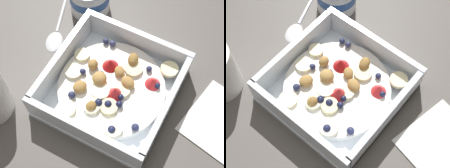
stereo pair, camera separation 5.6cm
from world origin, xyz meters
The scene contains 4 objects.
ground_plane centered at (0.00, 0.00, 0.00)m, with size 2.40×2.40×0.00m, color #56514C.
fruit_bowl centered at (0.01, 0.00, 0.02)m, with size 0.21×0.21×0.06m.
spoon centered at (-0.15, 0.07, 0.00)m, with size 0.08×0.17×0.01m.
folded_napkin centered at (0.21, 0.04, 0.00)m, with size 0.12×0.12×0.01m, color white.
Camera 2 is at (0.18, -0.20, 0.53)m, focal length 54.16 mm.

